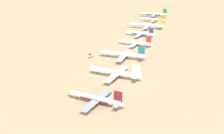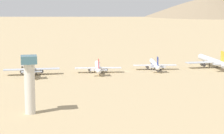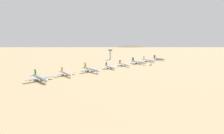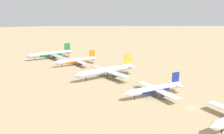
{
  "view_description": "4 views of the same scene",
  "coord_description": "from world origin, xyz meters",
  "px_view_note": "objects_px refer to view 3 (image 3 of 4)",
  "views": [
    {
      "loc": [
        -64.9,
        302.2,
        82.44
      ],
      "look_at": [
        -3.28,
        106.57,
        6.72
      ],
      "focal_mm": 45.28,
      "sensor_mm": 36.0,
      "label": 1
    },
    {
      "loc": [
        -310.17,
        72.85,
        55.78
      ],
      "look_at": [
        -8.3,
        12.34,
        4.58
      ],
      "focal_mm": 73.64,
      "sensor_mm": 36.0,
      "label": 2
    },
    {
      "loc": [
        251.91,
        -235.65,
        61.22
      ],
      "look_at": [
        7.93,
        -21.07,
        4.36
      ],
      "focal_mm": 28.09,
      "sensor_mm": 36.0,
      "label": 3
    },
    {
      "loc": [
        83.68,
        51.54,
        40.56
      ],
      "look_at": [
        -2.89,
        -66.64,
        6.22
      ],
      "focal_mm": 34.16,
      "sensor_mm": 36.0,
      "label": 4
    }
  ],
  "objects_px": {
    "parked_jet_5": "(138,62)",
    "control_tower": "(110,54)",
    "parked_jet_2": "(91,69)",
    "parked_jet_7": "(159,59)",
    "parked_jet_0": "(40,78)",
    "parked_jet_4": "(124,64)",
    "parked_jet_1": "(66,73)",
    "service_truck": "(151,64)",
    "parked_jet_3": "(110,67)",
    "parked_jet_6": "(149,60)"
  },
  "relations": [
    {
      "from": "parked_jet_1",
      "to": "service_truck",
      "type": "relative_size",
      "value": 7.72
    },
    {
      "from": "parked_jet_3",
      "to": "parked_jet_5",
      "type": "height_order",
      "value": "parked_jet_5"
    },
    {
      "from": "parked_jet_4",
      "to": "parked_jet_5",
      "type": "xyz_separation_m",
      "value": [
        0.78,
        45.1,
        0.62
      ]
    },
    {
      "from": "parked_jet_5",
      "to": "parked_jet_0",
      "type": "bearing_deg",
      "value": -87.45
    },
    {
      "from": "parked_jet_0",
      "to": "parked_jet_6",
      "type": "height_order",
      "value": "parked_jet_0"
    },
    {
      "from": "parked_jet_4",
      "to": "parked_jet_7",
      "type": "relative_size",
      "value": 0.95
    },
    {
      "from": "parked_jet_3",
      "to": "parked_jet_6",
      "type": "relative_size",
      "value": 0.84
    },
    {
      "from": "parked_jet_2",
      "to": "parked_jet_7",
      "type": "bearing_deg",
      "value": 92.74
    },
    {
      "from": "parked_jet_0",
      "to": "service_truck",
      "type": "height_order",
      "value": "parked_jet_0"
    },
    {
      "from": "parked_jet_6",
      "to": "parked_jet_1",
      "type": "bearing_deg",
      "value": -87.64
    },
    {
      "from": "parked_jet_2",
      "to": "parked_jet_5",
      "type": "distance_m",
      "value": 131.05
    },
    {
      "from": "parked_jet_3",
      "to": "parked_jet_4",
      "type": "distance_m",
      "value": 42.28
    },
    {
      "from": "parked_jet_4",
      "to": "parked_jet_6",
      "type": "distance_m",
      "value": 90.94
    },
    {
      "from": "parked_jet_4",
      "to": "parked_jet_3",
      "type": "bearing_deg",
      "value": -84.16
    },
    {
      "from": "parked_jet_6",
      "to": "parked_jet_7",
      "type": "relative_size",
      "value": 1.1
    },
    {
      "from": "parked_jet_6",
      "to": "parked_jet_7",
      "type": "xyz_separation_m",
      "value": [
        -0.58,
        44.33,
        -0.43
      ]
    },
    {
      "from": "parked_jet_0",
      "to": "parked_jet_6",
      "type": "relative_size",
      "value": 1.07
    },
    {
      "from": "parked_jet_0",
      "to": "parked_jet_4",
      "type": "relative_size",
      "value": 1.23
    },
    {
      "from": "parked_jet_6",
      "to": "service_truck",
      "type": "height_order",
      "value": "parked_jet_6"
    },
    {
      "from": "parked_jet_1",
      "to": "parked_jet_3",
      "type": "xyz_separation_m",
      "value": [
        0.71,
        91.07,
        -0.28
      ]
    },
    {
      "from": "parked_jet_5",
      "to": "control_tower",
      "type": "xyz_separation_m",
      "value": [
        -100.86,
        3.38,
        10.66
      ]
    },
    {
      "from": "parked_jet_4",
      "to": "control_tower",
      "type": "bearing_deg",
      "value": 154.15
    },
    {
      "from": "parked_jet_3",
      "to": "control_tower",
      "type": "distance_m",
      "value": 138.65
    },
    {
      "from": "parked_jet_0",
      "to": "parked_jet_4",
      "type": "xyz_separation_m",
      "value": [
        -10.6,
        175.35,
        -0.84
      ]
    },
    {
      "from": "parked_jet_3",
      "to": "service_truck",
      "type": "distance_m",
      "value": 95.58
    },
    {
      "from": "parked_jet_7",
      "to": "service_truck",
      "type": "distance_m",
      "value": 93.17
    },
    {
      "from": "parked_jet_1",
      "to": "parked_jet_7",
      "type": "relative_size",
      "value": 0.99
    },
    {
      "from": "parked_jet_1",
      "to": "control_tower",
      "type": "xyz_separation_m",
      "value": [
        -103.67,
        181.61,
        11.18
      ]
    },
    {
      "from": "parked_jet_3",
      "to": "parked_jet_7",
      "type": "bearing_deg",
      "value": 93.39
    },
    {
      "from": "parked_jet_1",
      "to": "parked_jet_3",
      "type": "bearing_deg",
      "value": 89.56
    },
    {
      "from": "parked_jet_2",
      "to": "parked_jet_3",
      "type": "bearing_deg",
      "value": 90.11
    },
    {
      "from": "parked_jet_7",
      "to": "control_tower",
      "type": "relative_size",
      "value": 1.55
    },
    {
      "from": "parked_jet_4",
      "to": "parked_jet_0",
      "type": "bearing_deg",
      "value": -86.54
    },
    {
      "from": "parked_jet_3",
      "to": "parked_jet_6",
      "type": "xyz_separation_m",
      "value": [
        -9.92,
        132.83,
        0.77
      ]
    },
    {
      "from": "control_tower",
      "to": "parked_jet_7",
      "type": "bearing_deg",
      "value": 42.69
    },
    {
      "from": "parked_jet_0",
      "to": "parked_jet_3",
      "type": "distance_m",
      "value": 133.44
    },
    {
      "from": "parked_jet_0",
      "to": "parked_jet_5",
      "type": "distance_m",
      "value": 220.67
    },
    {
      "from": "parked_jet_3",
      "to": "parked_jet_1",
      "type": "bearing_deg",
      "value": -90.44
    },
    {
      "from": "parked_jet_5",
      "to": "parked_jet_6",
      "type": "bearing_deg",
      "value": 97.97
    },
    {
      "from": "parked_jet_5",
      "to": "parked_jet_4",
      "type": "bearing_deg",
      "value": -90.99
    },
    {
      "from": "parked_jet_0",
      "to": "parked_jet_5",
      "type": "bearing_deg",
      "value": 92.55
    },
    {
      "from": "parked_jet_1",
      "to": "parked_jet_4",
      "type": "bearing_deg",
      "value": 91.55
    },
    {
      "from": "parked_jet_6",
      "to": "control_tower",
      "type": "height_order",
      "value": "control_tower"
    },
    {
      "from": "parked_jet_2",
      "to": "parked_jet_3",
      "type": "distance_m",
      "value": 43.85
    },
    {
      "from": "parked_jet_2",
      "to": "parked_jet_1",
      "type": "bearing_deg",
      "value": -90.96
    },
    {
      "from": "parked_jet_6",
      "to": "parked_jet_2",
      "type": "bearing_deg",
      "value": -86.76
    },
    {
      "from": "parked_jet_5",
      "to": "control_tower",
      "type": "bearing_deg",
      "value": 178.08
    },
    {
      "from": "parked_jet_1",
      "to": "parked_jet_4",
      "type": "distance_m",
      "value": 133.18
    },
    {
      "from": "parked_jet_0",
      "to": "parked_jet_2",
      "type": "xyz_separation_m",
      "value": [
        -6.21,
        89.46,
        0.15
      ]
    },
    {
      "from": "parked_jet_2",
      "to": "control_tower",
      "type": "height_order",
      "value": "control_tower"
    }
  ]
}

